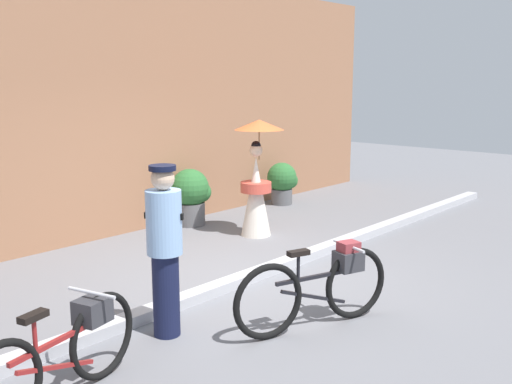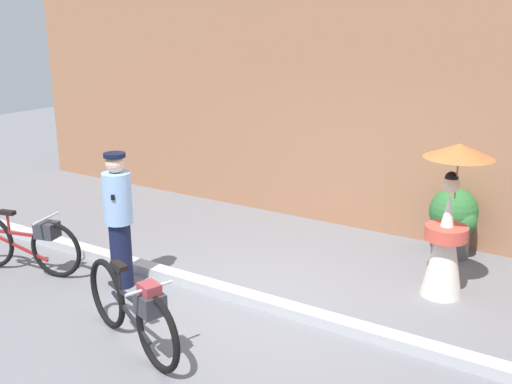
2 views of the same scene
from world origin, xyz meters
TOP-DOWN VIEW (x-y plane):
  - ground_plane at (0.00, 0.00)m, footprint 30.00×30.00m
  - building_wall at (0.00, 3.25)m, footprint 14.00×0.40m
  - sidewalk_curb at (0.00, 0.00)m, footprint 14.00×0.20m
  - bicycle_near_officer at (-0.55, -1.44)m, footprint 1.73×0.69m
  - bicycle_far_side at (-3.01, -0.80)m, footprint 1.71×0.58m
  - person_officer at (-1.69, -0.45)m, footprint 0.34×0.35m
  - person_with_parasol at (1.70, 1.39)m, footprint 0.78×0.78m
  - potted_plant_by_door at (3.83, 2.59)m, footprint 0.60×0.59m
  - potted_plant_small at (1.47, 2.68)m, footprint 0.67×0.65m

SIDE VIEW (x-z plane):
  - ground_plane at x=0.00m, z-range 0.00..0.00m
  - sidewalk_curb at x=0.00m, z-range 0.00..0.12m
  - bicycle_far_side at x=-3.01m, z-range 0.01..0.82m
  - bicycle_near_officer at x=-0.55m, z-range 0.02..0.85m
  - potted_plant_by_door at x=3.83m, z-range 0.04..0.88m
  - potted_plant_small at x=1.47m, z-range 0.05..1.02m
  - person_officer at x=-1.69m, z-range 0.06..1.73m
  - person_with_parasol at x=1.70m, z-range -0.01..1.84m
  - building_wall at x=0.00m, z-range 0.00..4.13m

